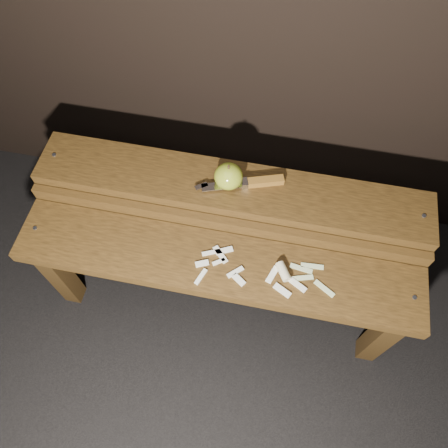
% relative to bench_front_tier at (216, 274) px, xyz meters
% --- Properties ---
extents(ground, '(60.00, 60.00, 0.00)m').
position_rel_bench_front_tier_xyz_m(ground, '(0.00, 0.06, -0.35)').
color(ground, black).
extents(bench_front_tier, '(1.20, 0.20, 0.42)m').
position_rel_bench_front_tier_xyz_m(bench_front_tier, '(0.00, 0.00, 0.00)').
color(bench_front_tier, black).
rests_on(bench_front_tier, ground).
extents(bench_rear_tier, '(1.20, 0.21, 0.50)m').
position_rel_bench_front_tier_xyz_m(bench_rear_tier, '(0.00, 0.23, 0.06)').
color(bench_rear_tier, black).
rests_on(bench_rear_tier, ground).
extents(apple, '(0.08, 0.08, 0.09)m').
position_rel_bench_front_tier_xyz_m(apple, '(-0.01, 0.23, 0.18)').
color(apple, olive).
rests_on(apple, bench_rear_tier).
extents(knife, '(0.26, 0.10, 0.02)m').
position_rel_bench_front_tier_xyz_m(knife, '(0.07, 0.24, 0.16)').
color(knife, brown).
rests_on(knife, bench_rear_tier).
extents(apple_scraps, '(0.40, 0.14, 0.03)m').
position_rel_bench_front_tier_xyz_m(apple_scraps, '(0.15, 0.01, 0.07)').
color(apple_scraps, beige).
rests_on(apple_scraps, bench_front_tier).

